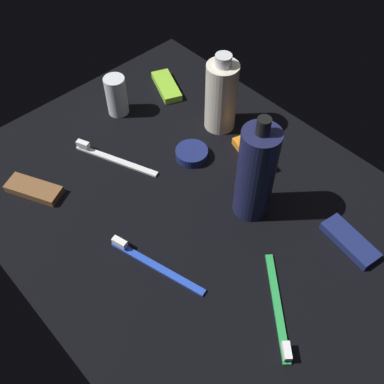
{
  "coord_description": "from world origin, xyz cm",
  "views": [
    {
      "loc": [
        -36.93,
        34.37,
        66.03
      ],
      "look_at": [
        0.0,
        0.0,
        3.0
      ],
      "focal_mm": 42.54,
      "sensor_mm": 36.0,
      "label": 1
    }
  ],
  "objects_px": {
    "toothbrush_blue": "(151,263)",
    "snack_bar_orange": "(252,153)",
    "snack_bar_lime": "(167,86)",
    "toothbrush_green": "(279,311)",
    "cream_tin_left": "(192,154)",
    "deodorant_stick": "(116,96)",
    "toothbrush_white": "(111,157)",
    "lotion_bottle": "(256,173)",
    "bodywash_bottle": "(221,96)",
    "snack_bar_brown": "(34,189)",
    "snack_bar_navy": "(350,241)"
  },
  "relations": [
    {
      "from": "toothbrush_blue",
      "to": "snack_bar_orange",
      "type": "relative_size",
      "value": 1.7
    },
    {
      "from": "snack_bar_lime",
      "to": "toothbrush_green",
      "type": "bearing_deg",
      "value": 179.18
    },
    {
      "from": "cream_tin_left",
      "to": "snack_bar_orange",
      "type": "bearing_deg",
      "value": -131.9
    },
    {
      "from": "toothbrush_green",
      "to": "snack_bar_lime",
      "type": "xyz_separation_m",
      "value": [
        0.52,
        -0.23,
        0.0
      ]
    },
    {
      "from": "deodorant_stick",
      "to": "toothbrush_white",
      "type": "height_order",
      "value": "deodorant_stick"
    },
    {
      "from": "lotion_bottle",
      "to": "snack_bar_lime",
      "type": "distance_m",
      "value": 0.38
    },
    {
      "from": "snack_bar_lime",
      "to": "toothbrush_white",
      "type": "bearing_deg",
      "value": 134.91
    },
    {
      "from": "lotion_bottle",
      "to": "bodywash_bottle",
      "type": "bearing_deg",
      "value": -30.79
    },
    {
      "from": "toothbrush_white",
      "to": "snack_bar_orange",
      "type": "relative_size",
      "value": 1.65
    },
    {
      "from": "snack_bar_brown",
      "to": "snack_bar_lime",
      "type": "bearing_deg",
      "value": -107.46
    },
    {
      "from": "deodorant_stick",
      "to": "snack_bar_lime",
      "type": "relative_size",
      "value": 0.84
    },
    {
      "from": "toothbrush_blue",
      "to": "snack_bar_lime",
      "type": "height_order",
      "value": "toothbrush_blue"
    },
    {
      "from": "deodorant_stick",
      "to": "snack_bar_navy",
      "type": "xyz_separation_m",
      "value": [
        -0.54,
        -0.08,
        -0.04
      ]
    },
    {
      "from": "deodorant_stick",
      "to": "toothbrush_green",
      "type": "xyz_separation_m",
      "value": [
        -0.54,
        0.1,
        -0.04
      ]
    },
    {
      "from": "snack_bar_orange",
      "to": "snack_bar_brown",
      "type": "relative_size",
      "value": 1.0
    },
    {
      "from": "toothbrush_blue",
      "to": "cream_tin_left",
      "type": "height_order",
      "value": "toothbrush_blue"
    },
    {
      "from": "toothbrush_blue",
      "to": "toothbrush_green",
      "type": "bearing_deg",
      "value": -156.05
    },
    {
      "from": "deodorant_stick",
      "to": "snack_bar_orange",
      "type": "bearing_deg",
      "value": -158.49
    },
    {
      "from": "lotion_bottle",
      "to": "toothbrush_green",
      "type": "xyz_separation_m",
      "value": [
        -0.17,
        0.12,
        -0.09
      ]
    },
    {
      "from": "toothbrush_white",
      "to": "cream_tin_left",
      "type": "relative_size",
      "value": 2.66
    },
    {
      "from": "snack_bar_lime",
      "to": "toothbrush_blue",
      "type": "bearing_deg",
      "value": 158.65
    },
    {
      "from": "toothbrush_blue",
      "to": "snack_bar_navy",
      "type": "bearing_deg",
      "value": -125.99
    },
    {
      "from": "snack_bar_orange",
      "to": "bodywash_bottle",
      "type": "bearing_deg",
      "value": 7.99
    },
    {
      "from": "lotion_bottle",
      "to": "toothbrush_blue",
      "type": "height_order",
      "value": "lotion_bottle"
    },
    {
      "from": "toothbrush_green",
      "to": "snack_bar_navy",
      "type": "xyz_separation_m",
      "value": [
        -0.0,
        -0.18,
        0.0
      ]
    },
    {
      "from": "bodywash_bottle",
      "to": "cream_tin_left",
      "type": "xyz_separation_m",
      "value": [
        -0.03,
        0.11,
        -0.07
      ]
    },
    {
      "from": "toothbrush_green",
      "to": "cream_tin_left",
      "type": "distance_m",
      "value": 0.35
    },
    {
      "from": "deodorant_stick",
      "to": "snack_bar_navy",
      "type": "height_order",
      "value": "deodorant_stick"
    },
    {
      "from": "toothbrush_white",
      "to": "toothbrush_green",
      "type": "bearing_deg",
      "value": 179.25
    },
    {
      "from": "bodywash_bottle",
      "to": "cream_tin_left",
      "type": "bearing_deg",
      "value": 105.01
    },
    {
      "from": "snack_bar_lime",
      "to": "snack_bar_brown",
      "type": "relative_size",
      "value": 1.0
    },
    {
      "from": "snack_bar_navy",
      "to": "snack_bar_brown",
      "type": "height_order",
      "value": "same"
    },
    {
      "from": "lotion_bottle",
      "to": "toothbrush_green",
      "type": "distance_m",
      "value": 0.22
    },
    {
      "from": "toothbrush_green",
      "to": "toothbrush_white",
      "type": "distance_m",
      "value": 0.43
    },
    {
      "from": "snack_bar_orange",
      "to": "toothbrush_white",
      "type": "bearing_deg",
      "value": 66.05
    },
    {
      "from": "lotion_bottle",
      "to": "cream_tin_left",
      "type": "height_order",
      "value": "lotion_bottle"
    },
    {
      "from": "deodorant_stick",
      "to": "snack_bar_brown",
      "type": "xyz_separation_m",
      "value": [
        -0.07,
        0.25,
        -0.04
      ]
    },
    {
      "from": "toothbrush_blue",
      "to": "cream_tin_left",
      "type": "xyz_separation_m",
      "value": [
        0.13,
        -0.21,
        0.0
      ]
    },
    {
      "from": "snack_bar_orange",
      "to": "cream_tin_left",
      "type": "distance_m",
      "value": 0.12
    },
    {
      "from": "snack_bar_lime",
      "to": "snack_bar_navy",
      "type": "relative_size",
      "value": 1.0
    },
    {
      "from": "deodorant_stick",
      "to": "toothbrush_blue",
      "type": "height_order",
      "value": "deodorant_stick"
    },
    {
      "from": "snack_bar_lime",
      "to": "snack_bar_brown",
      "type": "height_order",
      "value": "same"
    },
    {
      "from": "bodywash_bottle",
      "to": "snack_bar_navy",
      "type": "relative_size",
      "value": 1.64
    },
    {
      "from": "bodywash_bottle",
      "to": "snack_bar_lime",
      "type": "bearing_deg",
      "value": 1.4
    },
    {
      "from": "toothbrush_green",
      "to": "snack_bar_lime",
      "type": "distance_m",
      "value": 0.57
    },
    {
      "from": "toothbrush_green",
      "to": "cream_tin_left",
      "type": "relative_size",
      "value": 2.24
    },
    {
      "from": "bodywash_bottle",
      "to": "snack_bar_lime",
      "type": "height_order",
      "value": "bodywash_bottle"
    },
    {
      "from": "deodorant_stick",
      "to": "toothbrush_white",
      "type": "relative_size",
      "value": 0.51
    },
    {
      "from": "snack_bar_orange",
      "to": "cream_tin_left",
      "type": "height_order",
      "value": "cream_tin_left"
    },
    {
      "from": "deodorant_stick",
      "to": "cream_tin_left",
      "type": "bearing_deg",
      "value": -173.42
    }
  ]
}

